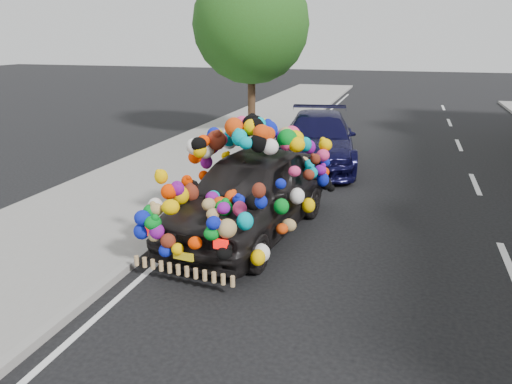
{
  "coord_description": "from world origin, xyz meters",
  "views": [
    {
      "loc": [
        1.76,
        -8.35,
        3.61
      ],
      "look_at": [
        -0.74,
        -0.08,
        0.92
      ],
      "focal_mm": 35.0,
      "sensor_mm": 36.0,
      "label": 1
    }
  ],
  "objects": [
    {
      "name": "ground",
      "position": [
        0.0,
        0.0,
        0.0
      ],
      "size": [
        100.0,
        100.0,
        0.0
      ],
      "primitive_type": "plane",
      "color": "black",
      "rests_on": "ground"
    },
    {
      "name": "sidewalk",
      "position": [
        -4.3,
        0.0,
        0.06
      ],
      "size": [
        4.0,
        60.0,
        0.12
      ],
      "primitive_type": "cube",
      "color": "gray",
      "rests_on": "ground"
    },
    {
      "name": "kerb",
      "position": [
        -2.35,
        0.0,
        0.07
      ],
      "size": [
        0.15,
        60.0,
        0.13
      ],
      "primitive_type": "cube",
      "color": "gray",
      "rests_on": "ground"
    },
    {
      "name": "lane_markings",
      "position": [
        3.6,
        0.0,
        0.01
      ],
      "size": [
        6.0,
        50.0,
        0.01
      ],
      "primitive_type": null,
      "color": "silver",
      "rests_on": "ground"
    },
    {
      "name": "tree_near_sidewalk",
      "position": [
        -3.8,
        9.5,
        4.02
      ],
      "size": [
        4.2,
        4.2,
        6.13
      ],
      "color": "#332114",
      "rests_on": "ground"
    },
    {
      "name": "plush_art_car",
      "position": [
        -0.95,
        0.2,
        1.15
      ],
      "size": [
        2.84,
        5.1,
        2.24
      ],
      "rotation": [
        0.0,
        0.0,
        -0.13
      ],
      "color": "black",
      "rests_on": "ground"
    },
    {
      "name": "navy_sedan",
      "position": [
        -0.65,
        5.92,
        0.74
      ],
      "size": [
        2.89,
        5.39,
        1.49
      ],
      "primitive_type": "imported",
      "rotation": [
        0.0,
        0.0,
        0.16
      ],
      "color": "black",
      "rests_on": "ground"
    }
  ]
}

